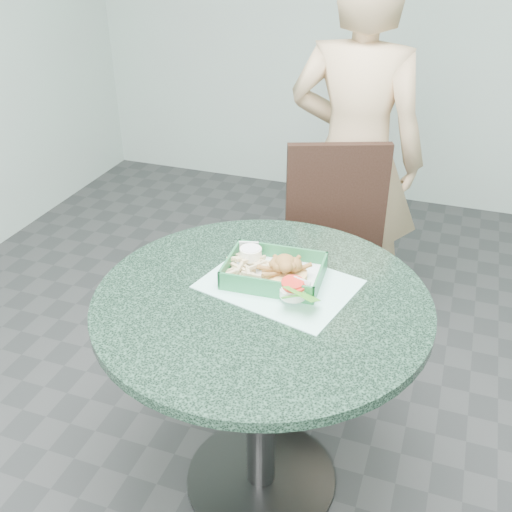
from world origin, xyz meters
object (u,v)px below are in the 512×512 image
(sauce_ramekin, at_px, (252,258))
(dining_chair, at_px, (328,245))
(cafe_table, at_px, (262,349))
(crab_sandwich, at_px, (284,274))
(food_basket, at_px, (274,280))
(diner_person, at_px, (356,146))

(sauce_ramekin, bearing_deg, dining_chair, 80.64)
(dining_chair, relative_size, sauce_ramekin, 13.96)
(cafe_table, distance_m, crab_sandwich, 0.24)
(food_basket, bearing_deg, dining_chair, 88.45)
(cafe_table, distance_m, diner_person, 1.10)
(cafe_table, height_order, crab_sandwich, crab_sandwich)
(cafe_table, xyz_separation_m, diner_person, (0.05, 1.07, 0.27))
(cafe_table, height_order, food_basket, food_basket)
(food_basket, bearing_deg, crab_sandwich, -13.05)
(dining_chair, height_order, sauce_ramekin, dining_chair)
(dining_chair, xyz_separation_m, diner_person, (0.03, 0.30, 0.32))
(cafe_table, relative_size, crab_sandwich, 7.20)
(dining_chair, bearing_deg, crab_sandwich, -109.86)
(cafe_table, height_order, sauce_ramekin, sauce_ramekin)
(food_basket, relative_size, sauce_ramekin, 4.21)
(diner_person, height_order, food_basket, diner_person)
(food_basket, distance_m, crab_sandwich, 0.05)
(cafe_table, relative_size, diner_person, 0.56)
(sauce_ramekin, bearing_deg, crab_sandwich, -23.48)
(food_basket, height_order, sauce_ramekin, sauce_ramekin)
(diner_person, xyz_separation_m, food_basket, (-0.04, -0.97, -0.09))
(crab_sandwich, relative_size, sauce_ramekin, 2.00)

